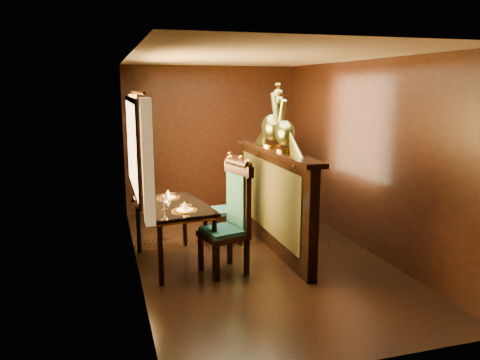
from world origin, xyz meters
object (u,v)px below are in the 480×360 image
Objects in this scene: dining_table at (173,210)px; chair_right at (230,197)px; peacock_right at (272,116)px; chair_left at (233,213)px; peacock_left at (285,122)px.

chair_right reaches higher than dining_table.
chair_right is 1.26m from peacock_right.
chair_right is at bearing 25.90° from dining_table.
peacock_right reaches higher than dining_table.
peacock_left reaches higher than chair_left.
peacock_left is at bearing -90.00° from peacock_right.
chair_right is at bearing 61.60° from chair_left.
peacock_right is at bearing 4.98° from dining_table.
dining_table is 1.63× the size of peacock_right.
peacock_right is at bearing -38.06° from chair_right.
peacock_left is (0.50, -0.73, 1.08)m from chair_right.
peacock_right is (0.00, 0.46, 0.05)m from peacock_left.
dining_table is 1.74m from peacock_left.
chair_right is (0.24, 1.00, -0.05)m from chair_left.
chair_left is at bearing -41.13° from dining_table.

